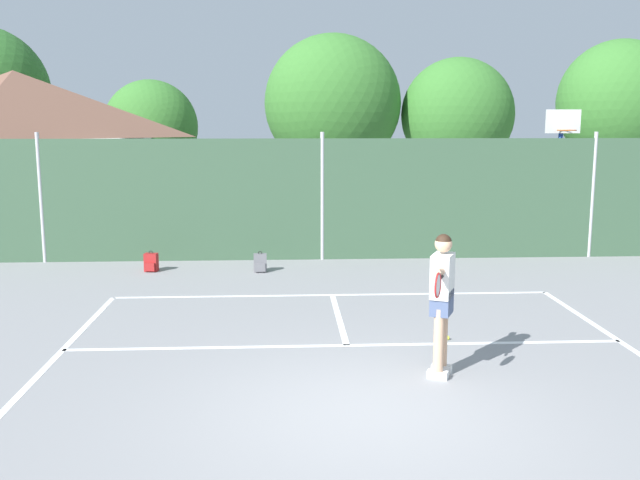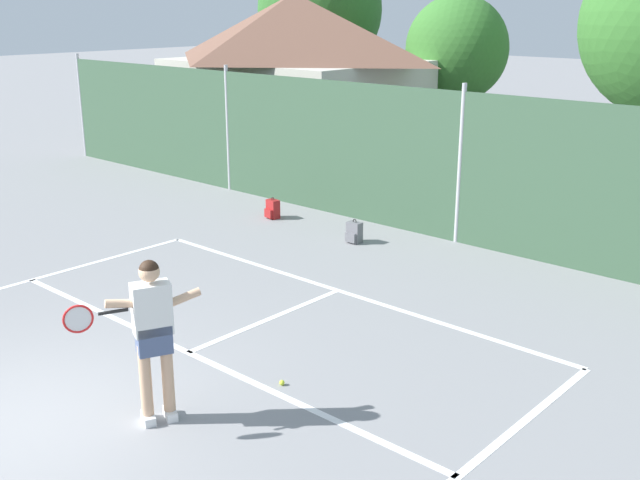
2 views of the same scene
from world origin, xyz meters
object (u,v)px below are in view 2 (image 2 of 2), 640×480
Objects in this scene: tennis_player at (152,327)px; tennis_ball at (282,383)px; backpack_red at (272,209)px; backpack_grey at (354,233)px.

tennis_ball is (0.45, 1.47, -1.08)m from tennis_player.
tennis_player reaches higher than tennis_ball.
tennis_player is at bearing -106.99° from tennis_ball.
backpack_red reaches higher than tennis_ball.
backpack_red is at bearing 136.10° from tennis_ball.
backpack_grey is (-2.97, 4.98, 0.16)m from tennis_ball.
tennis_player is 6.99m from backpack_grey.
tennis_player is 8.31m from backpack_red.
tennis_player reaches higher than backpack_grey.
backpack_red is at bearing 126.52° from tennis_player.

